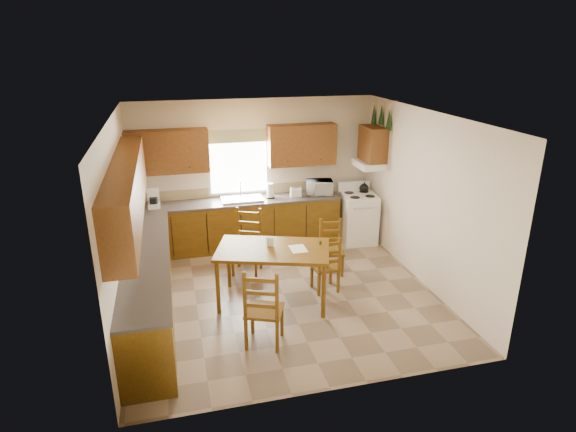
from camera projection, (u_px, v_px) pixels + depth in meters
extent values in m
plane|color=#8A755E|center=(283.00, 294.00, 7.39)|extent=(4.50, 4.50, 0.00)
plane|color=olive|center=(283.00, 116.00, 6.47)|extent=(4.50, 4.50, 0.00)
plane|color=beige|center=(119.00, 224.00, 6.41)|extent=(4.50, 4.50, 0.00)
plane|color=beige|center=(424.00, 199.00, 7.44)|extent=(4.50, 4.50, 0.00)
plane|color=beige|center=(255.00, 172.00, 8.98)|extent=(4.50, 4.50, 0.00)
plane|color=beige|center=(335.00, 282.00, 4.88)|extent=(4.50, 4.50, 0.00)
cube|color=brown|center=(239.00, 225.00, 8.93)|extent=(3.75, 0.60, 0.88)
cube|color=brown|center=(149.00, 288.00, 6.65)|extent=(0.60, 3.60, 0.88)
cube|color=#453E3B|center=(238.00, 201.00, 8.77)|extent=(3.75, 0.63, 0.04)
cube|color=#453E3B|center=(146.00, 257.00, 6.49)|extent=(0.63, 3.60, 0.04)
cube|color=#9B8760|center=(235.00, 191.00, 9.00)|extent=(3.75, 0.01, 0.18)
cube|color=brown|center=(167.00, 152.00, 8.30)|extent=(1.41, 0.33, 0.75)
cube|color=brown|center=(302.00, 145.00, 8.85)|extent=(1.25, 0.33, 0.75)
cube|color=brown|center=(127.00, 190.00, 6.14)|extent=(0.33, 3.60, 0.75)
cube|color=brown|center=(373.00, 144.00, 8.72)|extent=(0.33, 0.62, 0.62)
cube|color=white|center=(369.00, 164.00, 8.84)|extent=(0.44, 0.62, 0.12)
cube|color=white|center=(239.00, 163.00, 8.81)|extent=(1.13, 0.02, 1.18)
cube|color=white|center=(239.00, 163.00, 8.81)|extent=(1.05, 0.01, 1.10)
cube|color=#57733A|center=(238.00, 136.00, 8.61)|extent=(1.19, 0.01, 0.24)
cube|color=silver|center=(242.00, 199.00, 8.77)|extent=(0.75, 0.45, 0.04)
cone|color=#153E1B|center=(389.00, 119.00, 8.30)|extent=(0.22, 0.22, 0.36)
cone|color=#153E1B|center=(381.00, 114.00, 8.57)|extent=(0.22, 0.22, 0.36)
cone|color=#153E1B|center=(374.00, 114.00, 8.88)|extent=(0.22, 0.22, 0.36)
cube|color=white|center=(358.00, 219.00, 9.18)|extent=(0.68, 0.69, 0.92)
cube|color=white|center=(154.00, 199.00, 8.34)|extent=(0.22, 0.25, 0.31)
cylinder|color=white|center=(270.00, 191.00, 8.86)|extent=(0.12, 0.12, 0.28)
cube|color=white|center=(296.00, 192.00, 8.96)|extent=(0.20, 0.14, 0.16)
imported|color=white|center=(319.00, 187.00, 9.07)|extent=(0.51, 0.41, 0.27)
cube|color=brown|center=(273.00, 275.00, 7.03)|extent=(1.80, 1.37, 0.86)
cube|color=brown|center=(264.00, 306.00, 6.01)|extent=(0.58, 0.57, 1.08)
cube|color=brown|center=(325.00, 263.00, 7.35)|extent=(0.41, 0.39, 0.90)
cube|color=brown|center=(247.00, 243.00, 7.89)|extent=(0.58, 0.57, 1.07)
cube|color=brown|center=(332.00, 248.00, 7.90)|extent=(0.43, 0.42, 0.90)
cube|color=white|center=(298.00, 249.00, 6.87)|extent=(0.22, 0.30, 0.00)
cube|color=white|center=(270.00, 242.00, 6.93)|extent=(0.10, 0.06, 0.13)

